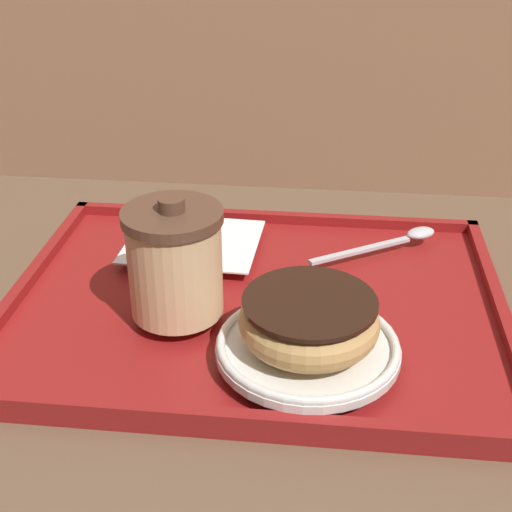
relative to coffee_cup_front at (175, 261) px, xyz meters
name	(u,v)px	position (x,y,z in m)	size (l,w,h in m)	color
cafe_table	(256,424)	(0.07, 0.04, -0.23)	(1.02, 0.64, 0.71)	brown
serving_tray	(256,305)	(0.07, 0.04, -0.07)	(0.50, 0.38, 0.02)	maroon
napkin_paper	(193,242)	(-0.01, 0.14, -0.05)	(0.15, 0.13, 0.00)	white
coffee_cup_front	(175,261)	(0.00, 0.00, 0.00)	(0.09, 0.09, 0.12)	#E0B784
plate_with_chocolate_donut	(308,346)	(0.13, -0.06, -0.05)	(0.16, 0.16, 0.01)	white
donut_chocolate_glazed	(309,320)	(0.13, -0.06, -0.02)	(0.12, 0.12, 0.04)	tan
spoon	(402,238)	(0.22, 0.17, -0.05)	(0.15, 0.10, 0.01)	silver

